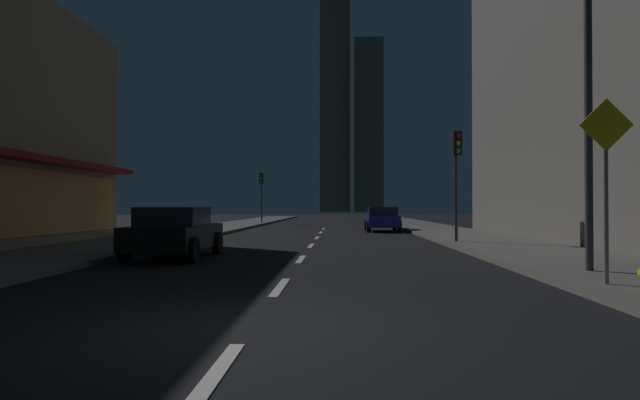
# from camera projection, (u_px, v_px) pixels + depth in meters

# --- Properties ---
(ground_plane) EXTENTS (78.00, 136.00, 0.10)m
(ground_plane) POSITION_uv_depth(u_px,v_px,m) (325.00, 228.00, 38.56)
(ground_plane) COLOR black
(sidewalk_right) EXTENTS (4.00, 76.00, 0.15)m
(sidewalk_right) POSITION_uv_depth(u_px,v_px,m) (423.00, 226.00, 38.30)
(sidewalk_right) COLOR #605E59
(sidewalk_right) RESTS_ON ground
(sidewalk_left) EXTENTS (4.00, 76.00, 0.15)m
(sidewalk_left) POSITION_uv_depth(u_px,v_px,m) (227.00, 226.00, 38.82)
(sidewalk_left) COLOR #605E59
(sidewalk_left) RESTS_ON ground
(lane_marking_center) EXTENTS (0.16, 33.40, 0.01)m
(lane_marking_center) POSITION_uv_depth(u_px,v_px,m) (311.00, 246.00, 20.17)
(lane_marking_center) COLOR silver
(lane_marking_center) RESTS_ON ground
(skyscraper_distant_tall) EXTENTS (8.99, 8.81, 66.88)m
(skyscraper_distant_tall) POSITION_uv_depth(u_px,v_px,m) (335.00, 102.00, 164.91)
(skyscraper_distant_tall) COLOR #645F4B
(skyscraper_distant_tall) RESTS_ON ground
(skyscraper_distant_mid) EXTENTS (8.25, 8.32, 48.82)m
(skyscraper_distant_mid) POSITION_uv_depth(u_px,v_px,m) (368.00, 126.00, 153.83)
(skyscraper_distant_mid) COLOR #625D49
(skyscraper_distant_mid) RESTS_ON ground
(car_parked_near) EXTENTS (1.98, 4.24, 1.45)m
(car_parked_near) POSITION_uv_depth(u_px,v_px,m) (175.00, 232.00, 15.34)
(car_parked_near) COLOR black
(car_parked_near) RESTS_ON ground
(car_parked_far) EXTENTS (1.98, 4.24, 1.45)m
(car_parked_far) POSITION_uv_depth(u_px,v_px,m) (382.00, 219.00, 32.12)
(car_parked_far) COLOR navy
(car_parked_far) RESTS_ON ground
(fire_hydrant_far_left) EXTENTS (0.42, 0.30, 0.65)m
(fire_hydrant_far_left) POSITION_uv_depth(u_px,v_px,m) (197.00, 227.00, 26.37)
(fire_hydrant_far_left) COLOR red
(fire_hydrant_far_left) RESTS_ON sidewalk_left
(traffic_light_near_right) EXTENTS (0.32, 0.48, 4.20)m
(traffic_light_near_right) POSITION_uv_depth(u_px,v_px,m) (457.00, 161.00, 20.40)
(traffic_light_near_right) COLOR #2D2D2D
(traffic_light_near_right) RESTS_ON sidewalk_right
(traffic_light_far_left) EXTENTS (0.32, 0.48, 4.20)m
(traffic_light_far_left) POSITION_uv_depth(u_px,v_px,m) (262.00, 186.00, 45.44)
(traffic_light_far_left) COLOR #2D2D2D
(traffic_light_far_left) RESTS_ON sidewalk_left
(street_lamp_right) EXTENTS (1.96, 0.56, 6.58)m
(street_lamp_right) POSITION_uv_depth(u_px,v_px,m) (548.00, 33.00, 11.18)
(street_lamp_right) COLOR #38383D
(street_lamp_right) RESTS_ON sidewalk_right
(pedestrian_crossing_sign) EXTENTS (0.91, 0.08, 3.15)m
(pedestrian_crossing_sign) POSITION_uv_depth(u_px,v_px,m) (606.00, 174.00, 9.17)
(pedestrian_crossing_sign) COLOR slate
(pedestrian_crossing_sign) RESTS_ON sidewalk_right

